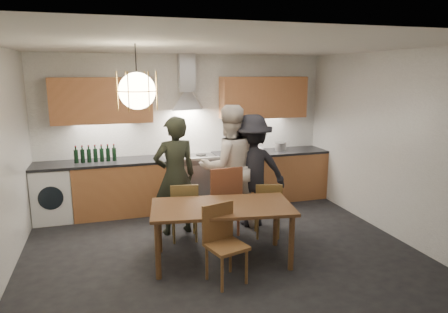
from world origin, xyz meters
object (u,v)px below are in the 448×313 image
object	(u,v)px
person_right	(252,171)
stock_pot	(281,147)
wine_bottles	(95,153)
person_mid	(229,167)
chair_back_left	(184,208)
dining_table	(222,212)
mixing_bowl	(254,150)
chair_front	(222,237)
person_left	(175,176)

from	to	relation	value
person_right	stock_pot	world-z (taller)	person_right
wine_bottles	person_mid	bearing A→B (deg)	-28.73
chair_back_left	dining_table	bearing A→B (deg)	121.50
dining_table	wine_bottles	world-z (taller)	wine_bottles
dining_table	chair_back_left	world-z (taller)	chair_back_left
person_mid	chair_back_left	bearing A→B (deg)	23.70
person_mid	mixing_bowl	distance (m)	1.27
mixing_bowl	stock_pot	world-z (taller)	stock_pot
dining_table	chair_back_left	distance (m)	0.80
stock_pot	chair_back_left	bearing A→B (deg)	-146.10
chair_back_left	wine_bottles	world-z (taller)	wine_bottles
chair_front	wine_bottles	xyz separation A→B (m)	(-1.35, 2.54, 0.54)
chair_front	person_right	xyz separation A→B (m)	(0.90, 1.48, 0.35)
chair_front	person_mid	distance (m)	1.65
chair_front	person_mid	world-z (taller)	person_mid
chair_back_left	person_mid	xyz separation A→B (m)	(0.75, 0.36, 0.45)
chair_back_left	chair_front	xyz separation A→B (m)	(0.20, -1.15, 0.02)
chair_front	stock_pot	world-z (taller)	stock_pot
chair_back_left	person_right	distance (m)	1.21
mixing_bowl	stock_pot	bearing A→B (deg)	3.23
dining_table	person_left	bearing A→B (deg)	119.07
stock_pot	person_right	bearing A→B (deg)	-132.24
dining_table	person_mid	size ratio (longest dim) A/B	0.98
person_mid	person_left	bearing A→B (deg)	-0.19
chair_front	person_mid	bearing A→B (deg)	53.78
dining_table	person_right	bearing A→B (deg)	62.34
chair_back_left	person_right	world-z (taller)	person_right
person_left	person_right	bearing A→B (deg)	171.10
person_mid	wine_bottles	distance (m)	2.17
dining_table	chair_front	distance (m)	0.47
mixing_bowl	stock_pot	size ratio (longest dim) A/B	1.62
person_right	stock_pot	distance (m)	1.43
person_left	wine_bottles	size ratio (longest dim) A/B	2.65
chair_back_left	stock_pot	xyz separation A→B (m)	(2.06, 1.38, 0.50)
stock_pot	person_left	bearing A→B (deg)	-153.67
dining_table	stock_pot	xyz separation A→B (m)	(1.73, 2.10, 0.34)
person_mid	person_right	xyz separation A→B (m)	(0.35, -0.03, -0.07)
person_left	person_mid	world-z (taller)	person_mid
person_mid	stock_pot	xyz separation A→B (m)	(1.31, 1.03, 0.05)
dining_table	chair_front	world-z (taller)	chair_front
dining_table	person_left	distance (m)	1.14
mixing_bowl	wine_bottles	xyz separation A→B (m)	(-2.68, 0.04, 0.10)
dining_table	person_left	world-z (taller)	person_left
chair_front	person_right	distance (m)	1.76
stock_pot	chair_front	bearing A→B (deg)	-126.26
person_left	person_right	distance (m)	1.16
dining_table	stock_pot	size ratio (longest dim) A/B	8.90
mixing_bowl	person_right	bearing A→B (deg)	-112.74
chair_back_left	mixing_bowl	bearing A→B (deg)	-131.61
person_left	wine_bottles	distance (m)	1.53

